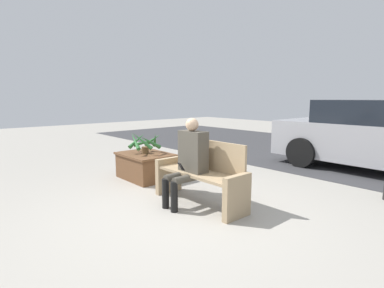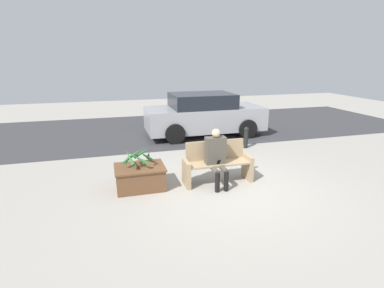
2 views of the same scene
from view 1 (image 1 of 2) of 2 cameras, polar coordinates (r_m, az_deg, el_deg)
ground_plane at (r=4.27m, az=-1.37°, el=-13.01°), size 30.00×30.00×0.00m
road_surface at (r=9.28m, az=28.81°, el=-2.11°), size 20.00×6.00×0.01m
bench at (r=4.52m, az=1.80°, el=-5.80°), size 1.58×0.48×0.95m
person_seated at (r=4.41m, az=-0.54°, el=-2.47°), size 0.45×0.60×1.29m
planter_box at (r=6.00m, az=-8.84°, el=-3.97°), size 1.08×0.81×0.50m
potted_plant at (r=5.92m, az=-8.88°, el=0.42°), size 0.67×0.66×0.46m
parked_car at (r=7.60m, az=32.13°, el=1.23°), size 4.26×1.98×1.54m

